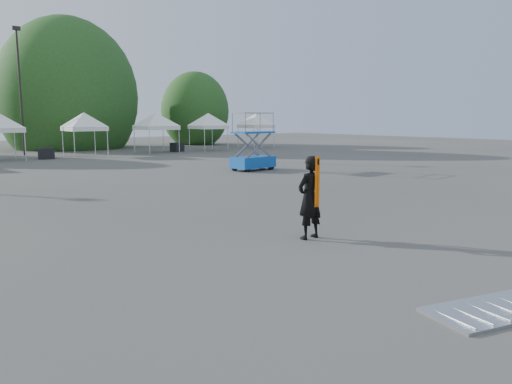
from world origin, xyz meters
TOP-DOWN VIEW (x-y plane):
  - ground at (0.00, 0.00)m, footprint 120.00×120.00m
  - light_pole_east at (3.00, 32.00)m, footprint 0.60×0.25m
  - tree_mid_e at (9.00, 39.00)m, footprint 5.12×5.12m
  - tree_far_e at (22.00, 37.00)m, footprint 3.84×3.84m
  - tent_f at (6.41, 28.09)m, footprint 3.87×3.87m
  - tent_g at (12.46, 27.99)m, footprint 4.15×4.15m
  - tent_h at (17.46, 27.65)m, footprint 3.79×3.79m
  - tent_extra_8 at (23.43, 28.23)m, footprint 3.84×3.84m
  - man at (0.96, -1.47)m, footprint 0.77×0.53m
  - scissor_lift at (9.93, 11.89)m, footprint 2.60×1.49m
  - barrier_left at (-0.19, -6.58)m, footprint 2.28×1.55m
  - crate_mid at (3.21, 27.13)m, footprint 1.12×0.93m
  - crate_east at (14.42, 28.01)m, footprint 1.18×1.03m

SIDE VIEW (x-z plane):
  - ground at x=0.00m, z-range 0.00..0.00m
  - barrier_left at x=-0.19m, z-range 0.00..0.07m
  - crate_east at x=14.42m, z-range 0.00..0.78m
  - crate_mid at x=3.21m, z-range 0.00..0.79m
  - man at x=0.96m, z-range 0.00..2.04m
  - scissor_lift at x=9.93m, z-range 0.01..3.22m
  - tent_h at x=17.46m, z-range 1.12..5.00m
  - tent_extra_8 at x=23.43m, z-range 1.12..5.00m
  - tent_f at x=6.41m, z-range 1.12..5.00m
  - tent_g at x=12.46m, z-range 1.12..5.00m
  - tree_far_e at x=22.00m, z-range 0.70..6.55m
  - tree_mid_e at x=9.00m, z-range 0.94..8.74m
  - light_pole_east at x=3.00m, z-range 0.62..10.42m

